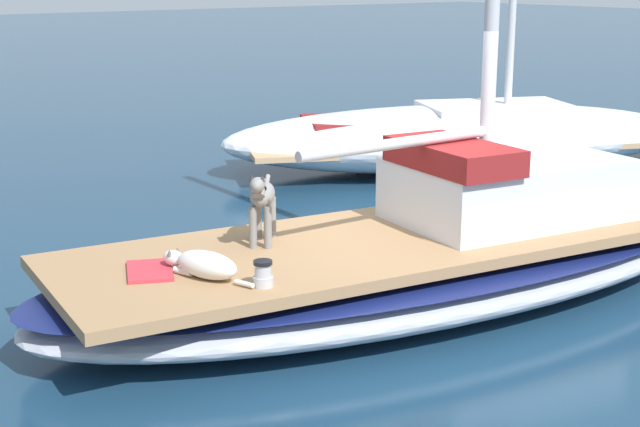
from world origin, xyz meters
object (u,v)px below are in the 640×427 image
object	(u,v)px
moored_boat_port_side	(460,135)
deck_towel	(150,271)
dog_white	(204,264)
dog_grey	(262,198)
deck_winch	(263,274)
sailboat_main	(405,267)

from	to	relation	value
moored_boat_port_side	deck_towel	bearing A→B (deg)	-62.48
deck_towel	dog_white	bearing A→B (deg)	39.48
dog_grey	deck_winch	size ratio (longest dim) A/B	3.69
deck_towel	moored_boat_port_side	world-z (taller)	moored_boat_port_side
dog_grey	moored_boat_port_side	xyz separation A→B (m)	(-3.60, 6.01, -0.55)
sailboat_main	deck_towel	xyz separation A→B (m)	(-0.36, -2.46, 0.34)
sailboat_main	dog_grey	xyz separation A→B (m)	(-0.52, -1.26, 0.75)
dog_grey	deck_towel	bearing A→B (deg)	-82.56
dog_grey	deck_winch	bearing A→B (deg)	-32.69
deck_towel	moored_boat_port_side	xyz separation A→B (m)	(-3.76, 7.21, -0.14)
sailboat_main	moored_boat_port_side	xyz separation A→B (m)	(-4.12, 4.75, 0.20)
deck_towel	dog_grey	bearing A→B (deg)	97.44
sailboat_main	deck_towel	distance (m)	2.51
sailboat_main	dog_white	distance (m)	2.20
dog_white	dog_grey	distance (m)	1.08
sailboat_main	dog_grey	bearing A→B (deg)	-112.43
dog_grey	deck_winch	world-z (taller)	dog_grey
sailboat_main	deck_towel	bearing A→B (deg)	-98.43
dog_white	deck_towel	xyz separation A→B (m)	(-0.36, -0.30, -0.09)
deck_winch	deck_towel	xyz separation A→B (m)	(-0.84, -0.56, -0.08)
moored_boat_port_side	dog_white	bearing A→B (deg)	-59.20
deck_winch	sailboat_main	bearing A→B (deg)	104.03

